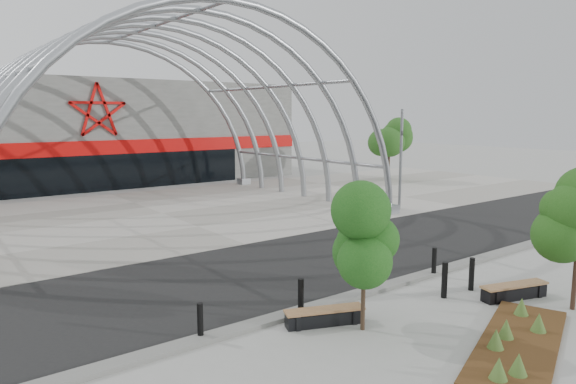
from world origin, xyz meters
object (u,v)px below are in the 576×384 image
object	(u,v)px
street_tree_0	(365,234)
bench_0	(325,317)
bench_1	(514,291)
bollard_2	(445,280)
signal_pole	(401,158)

from	to	relation	value
street_tree_0	bench_0	world-z (taller)	street_tree_0
bench_1	bollard_2	xyz separation A→B (m)	(-1.57, 1.31, 0.32)
street_tree_0	signal_pole	bearing A→B (deg)	37.84
bench_0	bench_1	distance (m)	6.05
street_tree_0	bench_1	world-z (taller)	street_tree_0
street_tree_0	bench_1	bearing A→B (deg)	-12.35
signal_pole	bench_0	distance (m)	17.42
bench_1	bollard_2	bearing A→B (deg)	140.27
bench_0	bollard_2	bearing A→B (deg)	-8.53
signal_pole	bench_0	bearing A→B (deg)	-145.45
street_tree_0	bollard_2	world-z (taller)	street_tree_0
signal_pole	street_tree_0	bearing A→B (deg)	-142.16
bench_1	bollard_2	size ratio (longest dim) A/B	2.05
bollard_2	street_tree_0	bearing A→B (deg)	-177.14
bollard_2	bench_1	bearing A→B (deg)	-39.73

